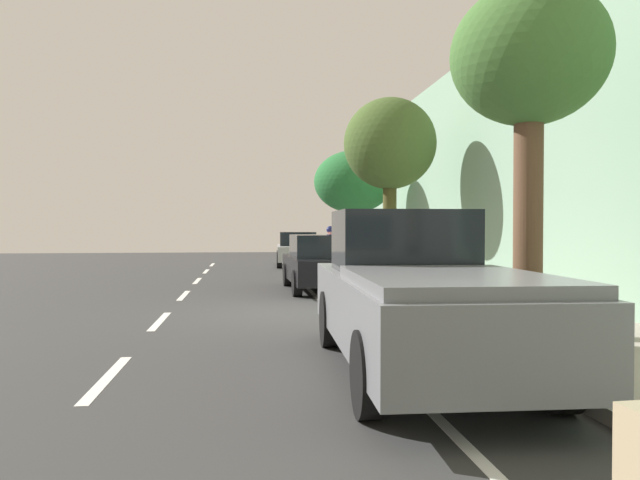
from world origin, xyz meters
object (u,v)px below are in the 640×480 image
at_px(bicycle_at_curb, 323,265).
at_px(pedestrian_on_phone, 396,247).
at_px(street_tree_far_end, 390,146).
at_px(street_tree_corner, 354,182).
at_px(cyclist_with_backpack, 331,246).
at_px(parked_pickup_grey_second, 417,296).
at_px(parked_sedan_black_mid, 321,263).
at_px(parked_sedan_silver_far, 297,249).
at_px(street_tree_mid_block, 529,64).

distance_m(bicycle_at_curb, pedestrian_on_phone, 2.82).
xyz_separation_m(street_tree_far_end, street_tree_corner, (0.00, 5.99, -0.62)).
height_order(cyclist_with_backpack, street_tree_corner, street_tree_corner).
bearing_deg(parked_pickup_grey_second, street_tree_corner, 82.55).
height_order(parked_sedan_black_mid, pedestrian_on_phone, pedestrian_on_phone).
bearing_deg(street_tree_far_end, parked_sedan_black_mid, -156.68).
bearing_deg(parked_sedan_silver_far, cyclist_with_backpack, -83.05).
relative_size(street_tree_corner, pedestrian_on_phone, 2.95).
bearing_deg(street_tree_corner, pedestrian_on_phone, -50.88).
bearing_deg(bicycle_at_curb, street_tree_mid_block, -83.62).
xyz_separation_m(parked_pickup_grey_second, parked_sedan_black_mid, (-0.01, 9.30, -0.15)).
bearing_deg(parked_pickup_grey_second, bicycle_at_curb, 87.28).
bearing_deg(bicycle_at_curb, pedestrian_on_phone, 5.47).
bearing_deg(street_tree_corner, parked_sedan_black_mid, -107.15).
distance_m(parked_pickup_grey_second, pedestrian_on_phone, 15.01).
height_order(parked_pickup_grey_second, street_tree_mid_block, street_tree_mid_block).
distance_m(parked_sedan_silver_far, street_tree_mid_block, 18.59).
relative_size(bicycle_at_curb, cyclist_with_backpack, 0.99).
xyz_separation_m(parked_pickup_grey_second, bicycle_at_curb, (0.68, 14.35, -0.51)).
height_order(parked_pickup_grey_second, parked_sedan_silver_far, parked_pickup_grey_second).
xyz_separation_m(parked_sedan_black_mid, street_tree_far_end, (2.13, 0.92, 3.36)).
bearing_deg(parked_sedan_silver_far, parked_sedan_black_mid, -91.20).
distance_m(parked_sedan_black_mid, street_tree_far_end, 4.08).
relative_size(cyclist_with_backpack, pedestrian_on_phone, 1.14).
xyz_separation_m(street_tree_mid_block, street_tree_far_end, (0.00, 8.73, -0.04)).
relative_size(parked_sedan_silver_far, street_tree_far_end, 0.84).
height_order(street_tree_mid_block, pedestrian_on_phone, street_tree_mid_block).
bearing_deg(parked_sedan_silver_far, bicycle_at_curb, -84.85).
height_order(parked_sedan_silver_far, bicycle_at_curb, parked_sedan_silver_far).
distance_m(parked_sedan_black_mid, bicycle_at_curb, 5.11).
bearing_deg(pedestrian_on_phone, bicycle_at_curb, -174.53).
bearing_deg(street_tree_far_end, pedestrian_on_phone, 73.52).
xyz_separation_m(cyclist_with_backpack, pedestrian_on_phone, (2.52, 0.71, -0.07)).
height_order(parked_sedan_silver_far, street_tree_far_end, street_tree_far_end).
relative_size(parked_pickup_grey_second, street_tree_mid_block, 1.04).
bearing_deg(parked_pickup_grey_second, pedestrian_on_phone, 76.82).
bearing_deg(pedestrian_on_phone, street_tree_mid_block, -95.66).
xyz_separation_m(parked_pickup_grey_second, street_tree_corner, (2.12, 16.21, 2.59)).
xyz_separation_m(parked_sedan_silver_far, street_tree_far_end, (1.92, -9.44, 3.36)).
bearing_deg(cyclist_with_backpack, parked_sedan_silver_far, 96.95).
height_order(parked_pickup_grey_second, parked_sedan_black_mid, parked_pickup_grey_second).
bearing_deg(street_tree_corner, street_tree_far_end, -90.00).
xyz_separation_m(parked_sedan_silver_far, street_tree_mid_block, (1.92, -18.17, 3.39)).
bearing_deg(street_tree_mid_block, cyclist_with_backpack, 95.59).
bearing_deg(pedestrian_on_phone, parked_pickup_grey_second, -103.18).
relative_size(bicycle_at_curb, street_tree_mid_block, 0.34).
relative_size(street_tree_far_end, street_tree_corner, 1.17).
bearing_deg(cyclist_with_backpack, parked_pickup_grey_second, -93.73).
xyz_separation_m(parked_sedan_black_mid, cyclist_with_backpack, (0.92, 4.60, 0.33)).
bearing_deg(parked_pickup_grey_second, street_tree_mid_block, 35.01).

